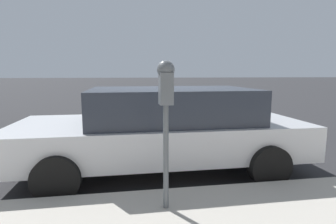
# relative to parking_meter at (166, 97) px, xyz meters

# --- Properties ---
(ground_plane) EXTENTS (220.00, 220.00, 0.00)m
(ground_plane) POSITION_rel_parking_meter_xyz_m (2.69, -0.18, -1.45)
(ground_plane) COLOR #2B2B2D
(parking_meter) EXTENTS (0.21, 0.19, 1.66)m
(parking_meter) POSITION_rel_parking_meter_xyz_m (0.00, 0.00, 0.00)
(parking_meter) COLOR #4C5156
(parking_meter) RESTS_ON sidewalk
(car_silver) EXTENTS (2.17, 4.89, 1.44)m
(car_silver) POSITION_rel_parking_meter_xyz_m (1.68, -0.22, -0.68)
(car_silver) COLOR #B7BABF
(car_silver) RESTS_ON ground_plane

